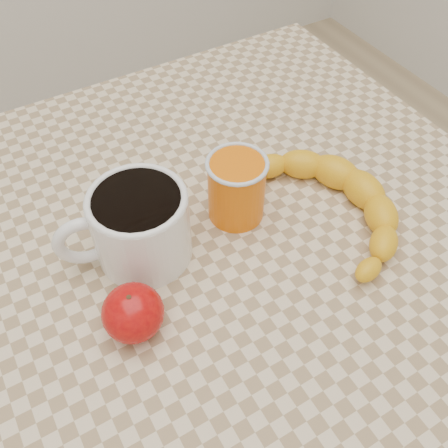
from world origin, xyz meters
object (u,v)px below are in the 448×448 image
table (224,273)px  orange_juice_glass (237,188)px  apple (133,313)px  coffee_mug (138,224)px  banana (326,204)px

table → orange_juice_glass: orange_juice_glass is taller
table → apple: (-0.15, -0.07, 0.12)m
coffee_mug → orange_juice_glass: 0.13m
orange_juice_glass → banana: (0.10, -0.06, -0.02)m
coffee_mug → apple: bearing=-118.1°
coffee_mug → banana: (0.23, -0.06, -0.03)m
table → orange_juice_glass: bearing=36.8°
orange_juice_glass → banana: size_ratio=0.31×
orange_juice_glass → table: bearing=-143.2°
apple → orange_juice_glass: bearing=26.5°
coffee_mug → apple: 0.11m
apple → banana: apple is taller
apple → banana: size_ratio=0.30×
coffee_mug → banana: coffee_mug is taller
table → banana: banana is taller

